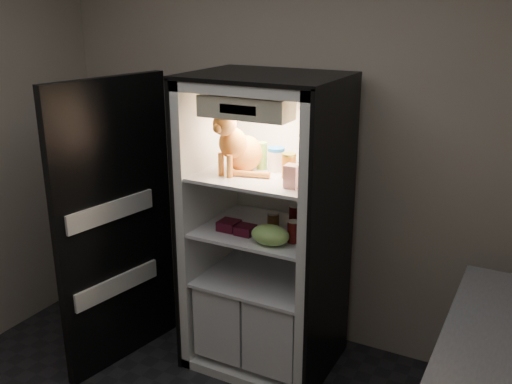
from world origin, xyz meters
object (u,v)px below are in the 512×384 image
Objects in this scene: soda_can_b at (308,224)px; soda_can_c at (293,232)px; tabby_cat at (238,147)px; grape_bag at (270,235)px; soda_can_a at (295,216)px; condiment_jar at (273,220)px; refrigerator at (267,247)px; pepper_jar at (311,156)px; salsa_jar at (289,166)px; cream_carton at (292,176)px; mayo_tub at (276,159)px; berry_box_left at (229,225)px; parmesan_shaker at (262,156)px; berry_box_right at (245,230)px.

soda_can_c reaches higher than soda_can_b.
grape_bag is (0.29, -0.16, -0.45)m from tabby_cat.
condiment_jar is (-0.11, -0.09, -0.02)m from soda_can_a.
pepper_jar is (0.25, 0.06, 0.61)m from refrigerator.
tabby_cat is at bearing -173.59° from salsa_jar.
cream_carton is 0.38m from grape_bag.
mayo_tub reaches higher than soda_can_c.
soda_can_a is (0.30, 0.17, -0.44)m from tabby_cat.
cream_carton is at bearing -87.93° from pepper_jar.
refrigerator is at bearing 157.76° from salsa_jar.
tabby_cat is at bearing 70.91° from berry_box_left.
cream_carton is 0.47m from condiment_jar.
soda_can_a is at bearing 22.11° from refrigerator.
mayo_tub is at bearing 40.08° from refrigerator.
pepper_jar is 0.97× the size of grape_bag.
tabby_cat reaches higher than condiment_jar.
soda_can_b is at bearing 62.87° from grape_bag.
pepper_jar is at bearing 14.03° from refrigerator.
pepper_jar is 0.65m from berry_box_left.
refrigerator reaches higher than mayo_tub.
mayo_tub is 0.34m from cream_carton.
salsa_jar is at bearing -121.92° from pepper_jar.
mayo_tub is 0.38m from condiment_jar.
refrigerator is 0.60m from salsa_jar.
parmesan_shaker reaches higher than berry_box_left.
soda_can_a is 1.05× the size of soda_can_b.
parmesan_shaker is 0.50m from soda_can_b.
refrigerator reaches higher than soda_can_b.
grape_bag is at bearing -18.35° from berry_box_right.
refrigerator is 12.91× the size of salsa_jar.
grape_bag is at bearing -13.71° from berry_box_left.
soda_can_c is at bearing -43.47° from mayo_tub.
berry_box_right is at bearing 161.65° from grape_bag.
pepper_jar is at bearing 30.24° from berry_box_left.
condiment_jar is 0.27m from berry_box_left.
berry_box_right is (-0.09, -0.23, -0.40)m from mayo_tub.
tabby_cat is at bearing -144.08° from refrigerator.
salsa_jar is at bearing 18.03° from tabby_cat.
soda_can_c reaches higher than condiment_jar.
soda_can_c reaches higher than berry_box_left.
mayo_tub is at bearing 110.54° from grape_bag.
refrigerator is 0.66m from cream_carton.
soda_can_c is (0.21, -0.20, -0.36)m from mayo_tub.
tabby_cat is at bearing 162.97° from cream_carton.
parmesan_shaker is 1.28× the size of cream_carton.
tabby_cat is 0.43m from cream_carton.
soda_can_a is 0.33m from berry_box_right.
soda_can_c is at bearing -32.71° from parmesan_shaker.
cream_carton is 1.29× the size of condiment_jar.
mayo_tub is (0.09, 0.00, -0.01)m from parmesan_shaker.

